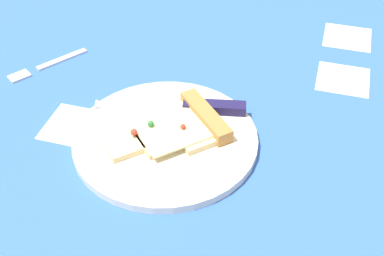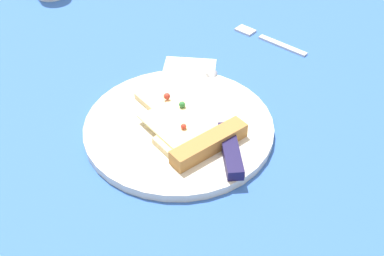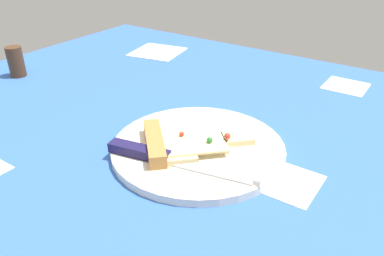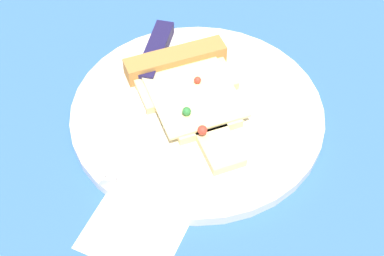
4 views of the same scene
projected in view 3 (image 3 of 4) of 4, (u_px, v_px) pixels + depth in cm
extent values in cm
cube|color=#3360B7|center=(147.00, 173.00, 60.07)|extent=(127.86, 127.86, 3.00)
cube|color=white|center=(286.00, 182.00, 55.63)|extent=(9.00, 9.00, 0.20)
cube|color=white|center=(346.00, 87.00, 87.04)|extent=(9.00, 9.00, 0.20)
cylinder|color=silver|center=(198.00, 148.00, 62.54)|extent=(27.99, 27.99, 1.28)
cube|color=beige|center=(174.00, 144.00, 61.37)|extent=(11.99, 12.05, 1.00)
cube|color=beige|center=(207.00, 141.00, 62.23)|extent=(9.04, 9.06, 1.00)
cube|color=beige|center=(237.00, 138.00, 63.00)|extent=(6.23, 6.21, 1.00)
cube|color=#F2E099|center=(192.00, 139.00, 61.52)|extent=(13.58, 13.57, 0.30)
cube|color=#B27A3D|center=(155.00, 143.00, 60.62)|extent=(10.27, 10.37, 2.20)
sphere|color=red|center=(182.00, 134.00, 61.89)|extent=(0.80, 0.80, 0.80)
sphere|color=red|center=(227.00, 136.00, 61.03)|extent=(1.02, 1.02, 1.02)
sphere|color=#2D7A38|center=(210.00, 140.00, 60.06)|extent=(0.95, 0.95, 0.95)
cube|color=silver|center=(214.00, 172.00, 55.37)|extent=(12.16, 4.32, 0.30)
cone|color=silver|center=(254.00, 181.00, 53.31)|extent=(2.35, 2.35, 2.00)
cube|color=#1E1947|center=(141.00, 150.00, 59.17)|extent=(10.24, 4.12, 1.60)
cylinder|color=#4C2D19|center=(16.00, 62.00, 90.98)|extent=(3.69, 3.69, 7.14)
cube|color=white|center=(157.00, 52.00, 108.82)|extent=(15.25, 15.25, 0.40)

